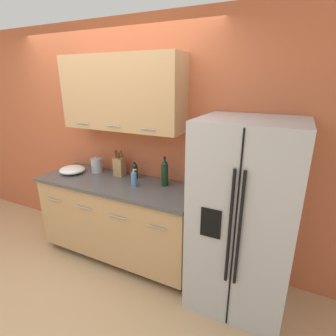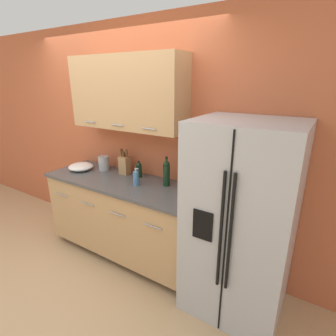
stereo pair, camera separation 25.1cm
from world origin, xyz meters
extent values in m
plane|color=tan|center=(0.00, 0.00, 0.00)|extent=(14.00, 14.00, 0.00)
cube|color=#BC5B38|center=(0.00, 1.14, 1.30)|extent=(10.00, 0.05, 2.60)
cube|color=tan|center=(0.24, 0.96, 1.85)|extent=(1.35, 0.32, 0.75)
cylinder|color=#99999E|center=(-0.16, 0.78, 1.54)|extent=(0.16, 0.01, 0.01)
cylinder|color=#99999E|center=(0.24, 0.78, 1.54)|extent=(0.16, 0.01, 0.01)
cylinder|color=#99999E|center=(0.65, 0.78, 1.54)|extent=(0.16, 0.01, 0.01)
cube|color=black|center=(0.24, 0.84, 0.04)|extent=(1.76, 0.54, 0.09)
cube|color=tan|center=(0.24, 0.80, 0.49)|extent=(1.80, 0.62, 0.81)
cube|color=#4C4C4C|center=(0.24, 0.78, 0.91)|extent=(1.83, 0.64, 0.03)
cylinder|color=#99999E|center=(-0.41, 0.47, 0.71)|extent=(0.20, 0.01, 0.01)
cylinder|color=#99999E|center=(0.02, 0.47, 0.71)|extent=(0.20, 0.01, 0.01)
cylinder|color=#99999E|center=(0.46, 0.47, 0.71)|extent=(0.20, 0.01, 0.01)
cylinder|color=#99999E|center=(0.89, 0.47, 0.71)|extent=(0.20, 0.01, 0.01)
cube|color=#B2B2B5|center=(1.60, 0.75, 0.85)|extent=(0.82, 0.71, 1.70)
cube|color=black|center=(1.60, 0.40, 0.85)|extent=(0.01, 0.01, 1.67)
cylinder|color=black|center=(1.57, 0.38, 0.94)|extent=(0.02, 0.02, 0.94)
cylinder|color=black|center=(1.64, 0.38, 0.94)|extent=(0.02, 0.02, 0.94)
cube|color=black|center=(1.42, 0.39, 0.94)|extent=(0.16, 0.01, 0.24)
cube|color=#A87A4C|center=(0.14, 0.97, 1.04)|extent=(0.12, 0.09, 0.21)
cylinder|color=brown|center=(0.11, 0.99, 1.18)|extent=(0.01, 0.03, 0.09)
cylinder|color=brown|center=(0.11, 0.96, 1.19)|extent=(0.02, 0.04, 0.09)
cylinder|color=brown|center=(0.14, 0.99, 1.17)|extent=(0.02, 0.03, 0.06)
cylinder|color=brown|center=(0.14, 0.96, 1.17)|extent=(0.02, 0.03, 0.06)
cylinder|color=brown|center=(0.18, 0.99, 1.19)|extent=(0.02, 0.04, 0.09)
cylinder|color=black|center=(0.75, 0.94, 1.04)|extent=(0.07, 0.07, 0.22)
sphere|color=black|center=(0.75, 0.94, 1.16)|extent=(0.07, 0.07, 0.07)
cylinder|color=black|center=(0.75, 0.94, 1.19)|extent=(0.02, 0.02, 0.07)
cylinder|color=black|center=(0.75, 0.94, 1.23)|extent=(0.03, 0.03, 0.02)
cylinder|color=#4C7FB2|center=(0.47, 0.77, 1.01)|extent=(0.06, 0.06, 0.15)
cylinder|color=#B2B2B5|center=(0.47, 0.77, 1.10)|extent=(0.02, 0.02, 0.04)
cylinder|color=#B2B2B5|center=(0.49, 0.77, 1.12)|extent=(0.04, 0.01, 0.01)
cylinder|color=black|center=(0.35, 0.98, 1.00)|extent=(0.06, 0.06, 0.13)
sphere|color=black|center=(0.35, 0.98, 1.07)|extent=(0.06, 0.06, 0.06)
cylinder|color=black|center=(0.35, 0.98, 1.08)|extent=(0.02, 0.02, 0.04)
cylinder|color=black|center=(0.35, 0.98, 1.11)|extent=(0.02, 0.02, 0.01)
cylinder|color=#A3A3A5|center=(-0.17, 0.95, 1.01)|extent=(0.13, 0.13, 0.16)
cylinder|color=#A3A3A5|center=(-0.17, 0.95, 1.10)|extent=(0.13, 0.13, 0.01)
sphere|color=#A3A3A5|center=(-0.17, 0.95, 1.11)|extent=(0.02, 0.02, 0.02)
ellipsoid|color=white|center=(-0.41, 0.79, 0.97)|extent=(0.29, 0.29, 0.08)
camera|label=1|loc=(1.90, -1.34, 1.99)|focal=28.00mm
camera|label=2|loc=(2.12, -1.22, 1.99)|focal=28.00mm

